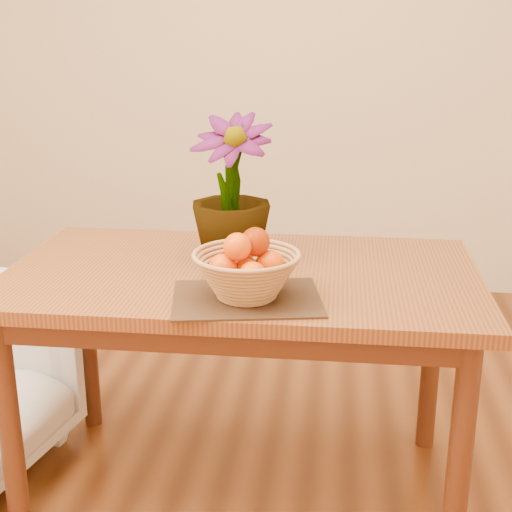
# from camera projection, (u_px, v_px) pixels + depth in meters

# --- Properties ---
(wall_back) EXTENTS (4.00, 0.02, 2.70)m
(wall_back) POSITION_uv_depth(u_px,v_px,m) (291.00, 45.00, 3.78)
(wall_back) COLOR beige
(wall_back) RESTS_ON floor
(table) EXTENTS (1.40, 0.80, 0.75)m
(table) POSITION_uv_depth(u_px,v_px,m) (242.00, 297.00, 2.15)
(table) COLOR brown
(table) RESTS_ON floor
(placemat) EXTENTS (0.44, 0.36, 0.01)m
(placemat) POSITION_uv_depth(u_px,v_px,m) (247.00, 298.00, 1.89)
(placemat) COLOR #3D2516
(placemat) RESTS_ON table
(wicker_basket) EXTENTS (0.29, 0.29, 0.12)m
(wicker_basket) POSITION_uv_depth(u_px,v_px,m) (247.00, 277.00, 1.87)
(wicker_basket) COLOR #A27343
(wicker_basket) RESTS_ON placemat
(orange_pile) EXTENTS (0.19, 0.19, 0.14)m
(orange_pile) POSITION_uv_depth(u_px,v_px,m) (248.00, 257.00, 1.86)
(orange_pile) COLOR #EF5003
(orange_pile) RESTS_ON wicker_basket
(potted_plant) EXTENTS (0.27, 0.27, 0.45)m
(potted_plant) POSITION_uv_depth(u_px,v_px,m) (231.00, 189.00, 2.15)
(potted_plant) COLOR #214E16
(potted_plant) RESTS_ON table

